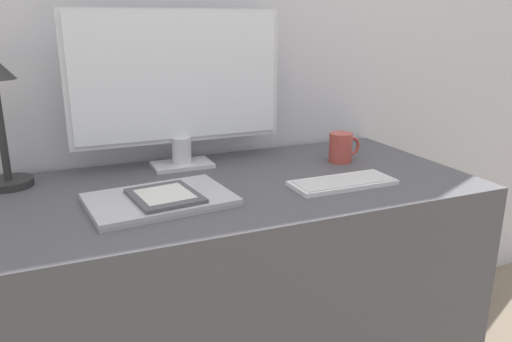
# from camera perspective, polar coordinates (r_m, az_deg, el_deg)

# --- Properties ---
(desk) EXTENTS (1.31, 0.64, 0.71)m
(desk) POSITION_cam_1_polar(r_m,az_deg,el_deg) (1.50, -2.49, -14.49)
(desk) COLOR #4C4C51
(desk) RESTS_ON ground_plane
(monitor) EXTENTS (0.63, 0.11, 0.45)m
(monitor) POSITION_cam_1_polar(r_m,az_deg,el_deg) (1.47, -8.86, 9.77)
(monitor) COLOR silver
(monitor) RESTS_ON desk
(keyboard) EXTENTS (0.28, 0.12, 0.01)m
(keyboard) POSITION_cam_1_polar(r_m,az_deg,el_deg) (1.35, 9.86, -1.31)
(keyboard) COLOR silver
(keyboard) RESTS_ON desk
(laptop) EXTENTS (0.36, 0.26, 0.02)m
(laptop) POSITION_cam_1_polar(r_m,az_deg,el_deg) (1.22, -10.93, -3.25)
(laptop) COLOR #A3A3A8
(laptop) RESTS_ON desk
(ereader) EXTENTS (0.17, 0.19, 0.01)m
(ereader) POSITION_cam_1_polar(r_m,az_deg,el_deg) (1.21, -10.38, -2.79)
(ereader) COLOR #4C4C51
(ereader) RESTS_ON laptop
(coffee_mug) EXTENTS (0.11, 0.07, 0.09)m
(coffee_mug) POSITION_cam_1_polar(r_m,az_deg,el_deg) (1.57, 9.72, 2.68)
(coffee_mug) COLOR #B7473D
(coffee_mug) RESTS_ON desk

